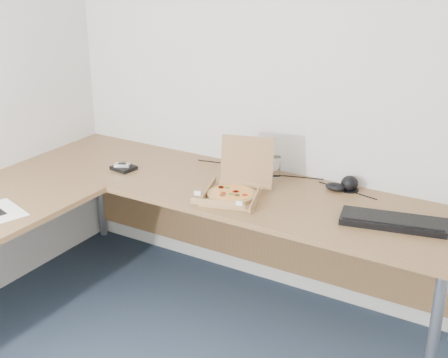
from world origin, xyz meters
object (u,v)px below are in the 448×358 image
Objects in this scene: desk at (130,206)px; pizza_box at (233,191)px; keyboard at (393,222)px; drinking_glass at (275,166)px; wallet at (124,168)px.

pizza_box is at bearing 35.76° from desk.
keyboard is (0.80, 0.10, -0.02)m from pizza_box.
keyboard is (1.23, 0.41, 0.04)m from desk.
drinking_glass is (0.05, 0.38, 0.02)m from pizza_box.
pizza_box is 0.74m from wallet.
drinking_glass is at bearing 146.99° from keyboard.
wallet reaches higher than desk.
desk is 7.71× the size of pizza_box.
keyboard is 3.81× the size of wallet.
keyboard is at bearing 10.87° from wallet.
keyboard reaches higher than desk.
desk is 0.84m from drinking_glass.
drinking_glass is at bearing 32.20° from wallet.
drinking_glass is 0.87m from wallet.
wallet is at bearing 133.41° from desk.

